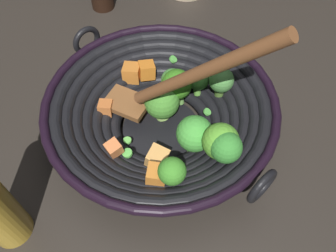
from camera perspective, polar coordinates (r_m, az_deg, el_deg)
The scene contains 2 objects.
ground_plane at distance 0.58m, azimuth -1.11°, elevation -0.88°, with size 4.00×4.00×0.00m, color #28231E.
wok at distance 0.53m, azimuth -0.85°, elevation 2.44°, with size 0.36×0.39×0.26m.
Camera 1 is at (0.12, 0.31, 0.47)m, focal length 36.58 mm.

